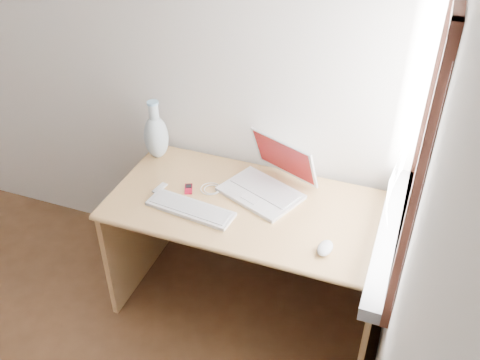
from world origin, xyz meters
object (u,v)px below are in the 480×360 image
(desk, at_px, (254,226))
(laptop, at_px, (264,179))
(external_keyboard, at_px, (190,209))
(vase, at_px, (156,135))

(desk, xyz_separation_m, laptop, (0.03, 0.06, 0.26))
(desk, distance_m, laptop, 0.27)
(desk, bearing_deg, laptop, 65.40)
(laptop, xyz_separation_m, external_keyboard, (-0.27, -0.28, -0.05))
(laptop, distance_m, vase, 0.63)
(laptop, bearing_deg, desk, -91.84)
(vase, bearing_deg, desk, -13.11)
(external_keyboard, distance_m, vase, 0.52)
(desk, height_order, laptop, laptop)
(desk, relative_size, laptop, 3.01)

